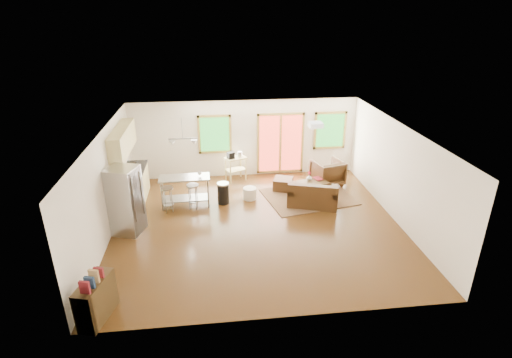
{
  "coord_description": "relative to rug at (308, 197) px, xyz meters",
  "views": [
    {
      "loc": [
        -1.11,
        -9.23,
        5.33
      ],
      "look_at": [
        0.0,
        0.3,
        1.2
      ],
      "focal_mm": 28.0,
      "sensor_mm": 36.0,
      "label": 1
    }
  ],
  "objects": [
    {
      "name": "ottoman",
      "position": [
        -0.67,
        0.64,
        0.18
      ],
      "size": [
        0.73,
        0.73,
        0.38
      ],
      "primitive_type": "cube",
      "rotation": [
        0.0,
        0.0,
        -0.35
      ],
      "color": "#331F0E",
      "rests_on": "floor"
    },
    {
      "name": "trash_can",
      "position": [
        -2.59,
        -0.1,
        0.31
      ],
      "size": [
        0.39,
        0.39,
        0.64
      ],
      "rotation": [
        0.0,
        0.0,
        0.12
      ],
      "color": "black",
      "rests_on": "floor"
    },
    {
      "name": "cabinets",
      "position": [
        -5.24,
        0.21,
        0.92
      ],
      "size": [
        0.64,
        2.24,
        2.3
      ],
      "color": "tan",
      "rests_on": "floor"
    },
    {
      "name": "floor",
      "position": [
        -1.75,
        -1.49,
        -0.02
      ],
      "size": [
        7.5,
        7.0,
        0.02
      ],
      "primitive_type": "cube",
      "color": "#37210C",
      "rests_on": "ground"
    },
    {
      "name": "ceiling_flush",
      "position": [
        -0.15,
        -0.89,
        2.52
      ],
      "size": [
        0.35,
        0.35,
        0.12
      ],
      "primitive_type": "cube",
      "color": "white",
      "rests_on": "ceiling"
    },
    {
      "name": "pouf",
      "position": [
        -1.79,
        0.1,
        0.16
      ],
      "size": [
        0.5,
        0.5,
        0.35
      ],
      "primitive_type": "cylinder",
      "rotation": [
        0.0,
        0.0,
        -0.3
      ],
      "color": "silver",
      "rests_on": "floor"
    },
    {
      "name": "book",
      "position": [
        0.29,
        0.4,
        0.54
      ],
      "size": [
        0.22,
        0.11,
        0.3
      ],
      "primitive_type": "imported",
      "rotation": [
        0.0,
        0.0,
        0.36
      ],
      "color": "maroon",
      "rests_on": "coffee_table"
    },
    {
      "name": "rug",
      "position": [
        0.0,
        0.0,
        0.0
      ],
      "size": [
        2.88,
        2.43,
        0.03
      ],
      "primitive_type": "cube",
      "rotation": [
        0.0,
        0.0,
        0.21
      ],
      "color": "#485D38",
      "rests_on": "floor"
    },
    {
      "name": "window_left",
      "position": [
        -2.75,
        1.97,
        1.49
      ],
      "size": [
        1.1,
        0.05,
        1.3
      ],
      "color": "#1E5F1F",
      "rests_on": "back_wall"
    },
    {
      "name": "pendant_light",
      "position": [
        -3.65,
        0.01,
        1.88
      ],
      "size": [
        0.8,
        0.18,
        0.79
      ],
      "color": "gray",
      "rests_on": "ceiling"
    },
    {
      "name": "coffee_table",
      "position": [
        0.14,
        0.24,
        0.33
      ],
      "size": [
        1.11,
        0.84,
        0.39
      ],
      "rotation": [
        0.0,
        0.0,
        0.28
      ],
      "color": "#372813",
      "rests_on": "floor"
    },
    {
      "name": "back_wall",
      "position": [
        -1.75,
        2.02,
        1.29
      ],
      "size": [
        7.5,
        0.02,
        2.6
      ],
      "primitive_type": "cube",
      "color": "white",
      "rests_on": "ground"
    },
    {
      "name": "bar_stool_b",
      "position": [
        -3.46,
        -0.31,
        0.53
      ],
      "size": [
        0.39,
        0.39,
        0.73
      ],
      "rotation": [
        0.0,
        0.0,
        -0.15
      ],
      "color": "#B7BABC",
      "rests_on": "floor"
    },
    {
      "name": "cup",
      "position": [
        -3.24,
        -0.11,
        0.99
      ],
      "size": [
        0.14,
        0.12,
        0.11
      ],
      "primitive_type": "imported",
      "rotation": [
        0.0,
        0.0,
        0.36
      ],
      "color": "white",
      "rests_on": "island"
    },
    {
      "name": "right_wall",
      "position": [
        2.01,
        -1.49,
        1.29
      ],
      "size": [
        0.02,
        7.0,
        2.6
      ],
      "primitive_type": "cube",
      "color": "white",
      "rests_on": "ground"
    },
    {
      "name": "left_wall",
      "position": [
        -5.51,
        -1.49,
        1.29
      ],
      "size": [
        0.02,
        7.0,
        2.6
      ],
      "primitive_type": "cube",
      "color": "white",
      "rests_on": "ground"
    },
    {
      "name": "loveseat",
      "position": [
        -0.02,
        -0.55,
        0.29
      ],
      "size": [
        1.6,
        1.19,
        0.76
      ],
      "rotation": [
        0.0,
        0.0,
        -0.3
      ],
      "color": "#331F0E",
      "rests_on": "floor"
    },
    {
      "name": "bookshelf",
      "position": [
        -5.1,
        -4.59,
        0.41
      ],
      "size": [
        0.59,
        0.98,
        1.08
      ],
      "rotation": [
        0.0,
        0.0,
        -0.27
      ],
      "color": "#372813",
      "rests_on": "floor"
    },
    {
      "name": "french_doors",
      "position": [
        -0.55,
        1.97,
        1.09
      ],
      "size": [
        1.6,
        0.05,
        2.1
      ],
      "color": "red",
      "rests_on": "back_wall"
    },
    {
      "name": "island",
      "position": [
        -3.68,
        -0.14,
        0.61
      ],
      "size": [
        1.44,
        0.61,
        0.91
      ],
      "rotation": [
        0.0,
        0.0,
        0.02
      ],
      "color": "#B7BABC",
      "rests_on": "floor"
    },
    {
      "name": "front_wall",
      "position": [
        -1.75,
        -5.0,
        1.29
      ],
      "size": [
        7.5,
        0.02,
        2.6
      ],
      "primitive_type": "cube",
      "color": "white",
      "rests_on": "ground"
    },
    {
      "name": "window_right",
      "position": [
        1.15,
        1.97,
        1.49
      ],
      "size": [
        1.1,
        0.05,
        1.3
      ],
      "color": "#1E5F1F",
      "rests_on": "back_wall"
    },
    {
      "name": "kitchen_cart",
      "position": [
        -2.13,
        1.56,
        0.68
      ],
      "size": [
        0.78,
        0.67,
        1.02
      ],
      "rotation": [
        0.0,
        0.0,
        0.43
      ],
      "color": "tan",
      "rests_on": "floor"
    },
    {
      "name": "bar_stool_a",
      "position": [
        -4.16,
        -0.43,
        0.53
      ],
      "size": [
        0.44,
        0.44,
        0.74
      ],
      "rotation": [
        0.0,
        0.0,
        0.32
      ],
      "color": "#B7BABC",
      "rests_on": "floor"
    },
    {
      "name": "ceiling",
      "position": [
        -1.75,
        -1.49,
        2.6
      ],
      "size": [
        7.5,
        7.0,
        0.02
      ],
      "primitive_type": "cube",
      "color": "white",
      "rests_on": "ground"
    },
    {
      "name": "armchair",
      "position": [
        0.83,
        0.89,
        0.45
      ],
      "size": [
        1.08,
        1.04,
        0.92
      ],
      "primitive_type": "imported",
      "rotation": [
        0.0,
        0.0,
        3.41
      ],
      "color": "#331F0E",
      "rests_on": "floor"
    },
    {
      "name": "vase",
      "position": [
        0.1,
        0.39,
        0.49
      ],
      "size": [
        0.22,
        0.22,
        0.28
      ],
      "rotation": [
        0.0,
        0.0,
        0.38
      ],
      "color": "silver",
      "rests_on": "coffee_table"
    },
    {
      "name": "refrigerator",
      "position": [
        -5.08,
        -1.44,
        0.87
      ],
      "size": [
        0.88,
        0.87,
        1.76
      ],
      "rotation": [
        0.0,
        0.0,
        -0.32
      ],
      "color": "#B7BABC",
      "rests_on": "floor"
    }
  ]
}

